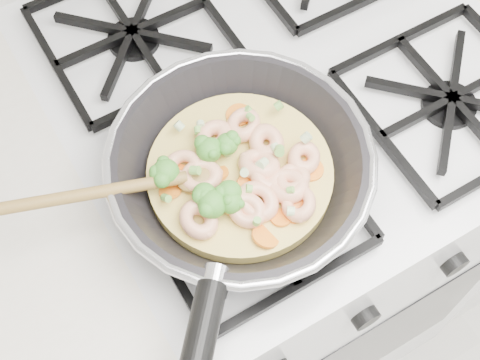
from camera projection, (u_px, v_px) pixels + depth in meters
stove at (273, 215)px, 1.28m from camera, size 0.60×0.60×0.92m
skillet at (238, 173)px, 0.76m from camera, size 0.45×0.39×0.09m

